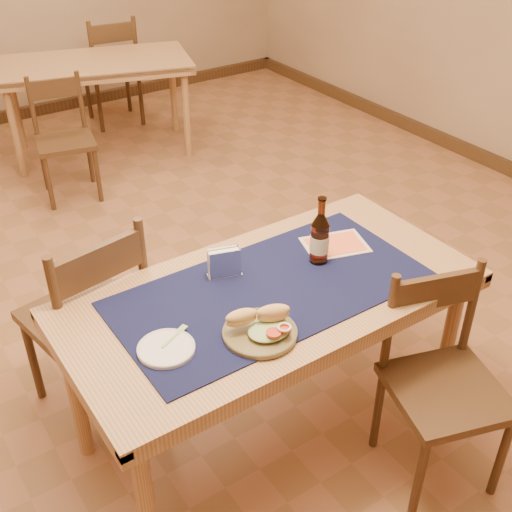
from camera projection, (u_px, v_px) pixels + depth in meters
room at (161, 67)px, 2.63m from camera, size 6.04×7.04×2.84m
main_table at (270, 307)px, 2.49m from camera, size 1.60×0.80×0.75m
placemat at (271, 289)px, 2.44m from camera, size 1.20×0.60×0.01m
baseboard at (182, 322)px, 3.38m from camera, size 6.00×7.00×0.10m
back_table at (94, 71)px, 4.93m from camera, size 1.60×1.12×0.75m
chair_main_far at (89, 317)px, 2.70m from camera, size 0.52×0.52×0.97m
chair_main_near at (442, 380)px, 2.45m from camera, size 0.51×0.51×0.89m
chair_back_near at (64, 137)px, 4.45m from camera, size 0.46×0.46×0.84m
chair_back_far at (112, 69)px, 5.55m from camera, size 0.48×0.48×0.94m
sandwich_plate at (262, 328)px, 2.20m from camera, size 0.26×0.26×0.10m
side_plate at (166, 348)px, 2.14m from camera, size 0.20×0.20×0.02m
fork at (176, 334)px, 2.19m from camera, size 0.13×0.07×0.00m
beer_bottle at (320, 238)px, 2.54m from camera, size 0.08×0.08×0.29m
napkin_holder at (224, 263)px, 2.48m from camera, size 0.14×0.09×0.12m
menu_card at (335, 245)px, 2.69m from camera, size 0.31×0.26×0.01m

